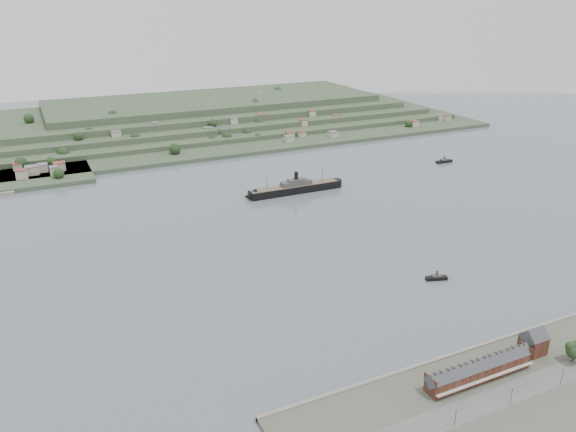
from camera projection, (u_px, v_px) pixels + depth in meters
name	position (u px, v px, depth m)	size (l,w,h in m)	color
ground	(320.00, 241.00, 398.56)	(1400.00, 1400.00, 0.00)	slate
near_shore	(526.00, 399.00, 241.33)	(220.00, 80.00, 2.60)	#4C5142
terrace_row	(479.00, 369.00, 250.93)	(55.60, 9.80, 11.07)	#412217
gabled_building	(534.00, 341.00, 268.76)	(10.40, 10.18, 14.09)	#412217
far_peninsula	(196.00, 118.00, 735.51)	(760.00, 309.00, 30.00)	#364D33
steamship	(292.00, 189.00, 492.39)	(94.69, 11.65, 22.74)	black
tugboat	(437.00, 278.00, 343.59)	(13.79, 7.43, 6.00)	black
ferry_west	(59.00, 179.00, 524.80)	(21.01, 8.25, 7.67)	black
ferry_east	(444.00, 161.00, 583.18)	(18.51, 5.19, 6.94)	black
fig_tree	(576.00, 350.00, 261.42)	(9.74, 8.44, 10.87)	#43301F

